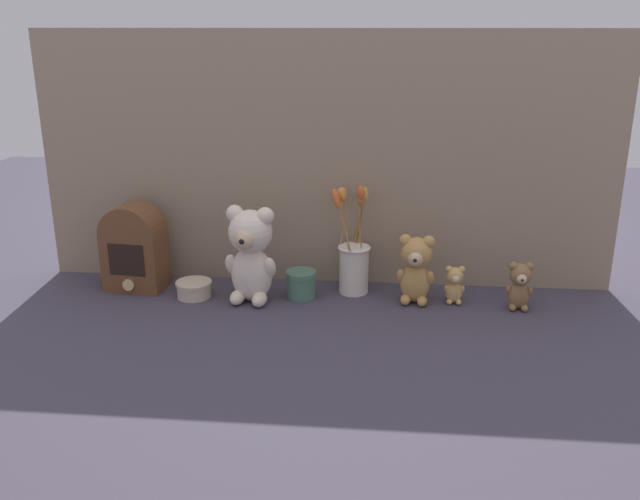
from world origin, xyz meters
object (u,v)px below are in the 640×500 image
Objects in this scene: teddy_bear_large at (251,253)px; vintage_radio at (134,247)px; teddy_bear_small at (520,285)px; decorative_tin_short at (301,284)px; teddy_bear_tiny at (454,284)px; flower_vase at (354,258)px; decorative_tin_tall at (194,290)px; teddy_bear_medium at (416,268)px.

teddy_bear_large is 1.08× the size of vintage_radio.
vintage_radio is (-1.08, 0.05, 0.06)m from teddy_bear_small.
vintage_radio is 2.92× the size of decorative_tin_short.
teddy_bear_small is 0.17m from teddy_bear_tiny.
teddy_bear_tiny is at bearing -11.20° from flower_vase.
teddy_bear_large is 0.21m from decorative_tin_tall.
vintage_radio is at bearing 177.05° from decorative_tin_short.
flower_vase is 3.16× the size of decorative_tin_tall.
flower_vase is at bearing 10.44° from decorative_tin_tall.
decorative_tin_tall is (-0.90, -0.00, -0.05)m from teddy_bear_small.
teddy_bear_large is at bearing -179.04° from teddy_bear_small.
teddy_bear_large is 2.52× the size of teddy_bear_tiny.
teddy_bear_medium reaches higher than decorative_tin_short.
teddy_bear_medium is 0.81m from vintage_radio.
teddy_bear_large is at bearing -176.14° from teddy_bear_tiny.
decorative_tin_tall is 1.18× the size of decorative_tin_short.
vintage_radio is at bearing 177.70° from teddy_bear_medium.
decorative_tin_short is (0.13, 0.04, -0.10)m from teddy_bear_large.
teddy_bear_large is 3.15× the size of decorative_tin_short.
teddy_bear_medium is 0.60× the size of flower_vase.
teddy_bear_large is 0.84× the size of flower_vase.
decorative_tin_tall is (-0.17, 0.01, -0.12)m from teddy_bear_large.
decorative_tin_short is (0.49, -0.03, -0.09)m from vintage_radio.
decorative_tin_tall is (-0.73, -0.03, -0.03)m from teddy_bear_tiny.
teddy_bear_medium is 0.18m from flower_vase.
teddy_bear_medium is at bearing -177.82° from teddy_bear_tiny.
flower_vase is (-0.17, 0.06, 0.00)m from teddy_bear_medium.
decorative_tin_tall is at bearing -174.41° from decorative_tin_short.
teddy_bear_tiny is 0.43m from decorative_tin_short.
teddy_bear_small is at bearing -2.74° from decorative_tin_short.
decorative_tin_short is (-0.32, 0.01, -0.06)m from teddy_bear_medium.
vintage_radio is 0.22m from decorative_tin_tall.
teddy_bear_tiny is at bearing -1.77° from vintage_radio.
teddy_bear_tiny is 0.29m from flower_vase.
teddy_bear_large is 2.66× the size of decorative_tin_tall.
decorative_tin_tall is (0.18, -0.05, -0.10)m from vintage_radio.
teddy_bear_large reaches higher than teddy_bear_small.
flower_vase is at bearing 20.06° from decorative_tin_short.
flower_vase is at bearing 169.81° from teddy_bear_small.
teddy_bear_medium is 0.28m from teddy_bear_small.
teddy_bear_medium reaches higher than decorative_tin_tall.
decorative_tin_short reaches higher than decorative_tin_tall.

